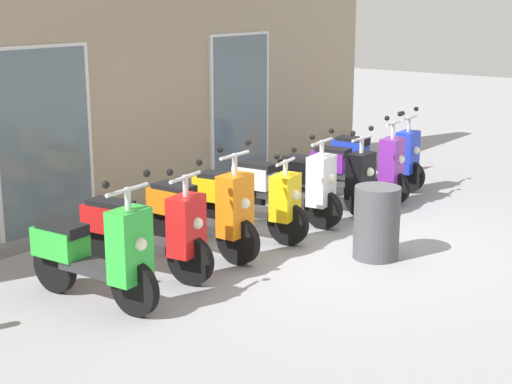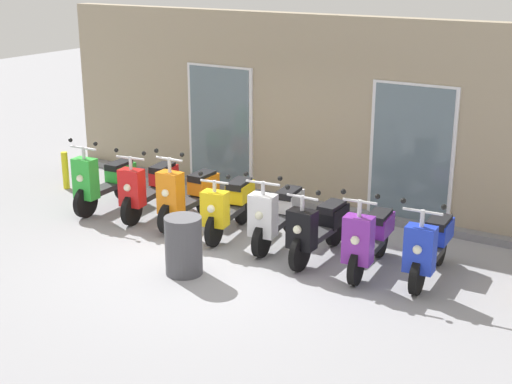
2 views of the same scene
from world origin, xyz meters
The scene contains 12 objects.
ground_plane centered at (0.00, 0.00, 0.00)m, with size 40.00×40.00×0.00m, color #939399.
storefront_facade centered at (0.00, 3.01, 1.57)m, with size 10.50×0.50×3.25m.
scooter_green centered at (-2.86, 0.83, 0.51)m, with size 0.59×1.58×1.31m.
scooter_red centered at (-2.01, 1.02, 0.49)m, with size 0.62×1.65×1.25m.
scooter_orange centered at (-1.18, 0.97, 0.51)m, with size 0.55×1.57×1.34m.
scooter_yellow centered at (-0.37, 0.96, 0.49)m, with size 0.60×1.57×1.13m.
scooter_white centered at (0.47, 1.00, 0.48)m, with size 0.59×1.60×1.24m.
scooter_black centered at (1.24, 0.87, 0.47)m, with size 0.54×1.62×1.19m.
scooter_purple centered at (2.03, 0.83, 0.49)m, with size 0.53×1.55×1.28m.
scooter_blue centered at (2.83, 0.99, 0.48)m, with size 0.58×1.56×1.25m.
trash_bin centered at (-0.06, -0.59, 0.41)m, with size 0.51×0.51×0.81m, color #4C4C51.
traffic_cone centered at (4.29, 1.14, 0.26)m, with size 0.32×0.32×0.52m, color orange.
Camera 1 is at (-7.39, -4.56, 2.85)m, focal length 54.50 mm.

